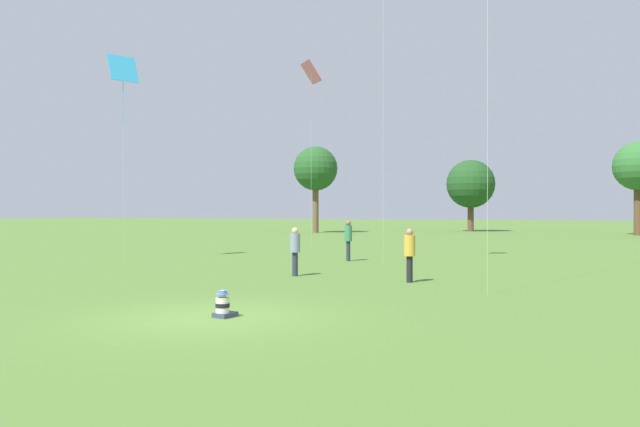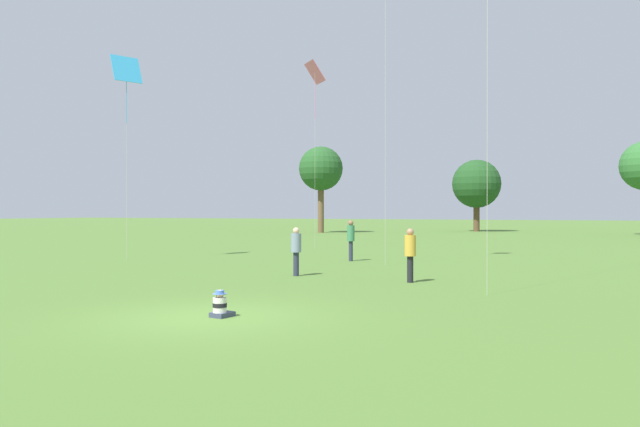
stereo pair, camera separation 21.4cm
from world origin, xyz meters
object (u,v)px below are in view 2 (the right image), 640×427
object	(u,v)px
person_standing_0	(296,247)
person_standing_1	(351,236)
distant_tree_0	(477,184)
seated_toddler	(221,306)
distant_tree_2	(321,169)
kite_5	(126,73)
person_standing_2	(410,250)
kite_3	(315,75)

from	to	relation	value
person_standing_0	person_standing_1	xyz separation A→B (m)	(-0.56, 6.64, 0.10)
person_standing_0	distant_tree_0	size ratio (longest dim) A/B	0.21
seated_toddler	person_standing_1	xyz separation A→B (m)	(-2.72, 14.65, 0.85)
person_standing_1	distant_tree_2	bearing A→B (deg)	178.36
kite_5	distant_tree_2	distance (m)	36.42
person_standing_0	distant_tree_2	world-z (taller)	distant_tree_2
person_standing_1	seated_toddler	bearing A→B (deg)	-16.93
seated_toddler	distant_tree_2	bearing A→B (deg)	122.12
kite_5	distant_tree_0	bearing A→B (deg)	60.41
person_standing_2	kite_3	bearing A→B (deg)	-169.18
person_standing_1	kite_3	size ratio (longest dim) A/B	0.16
seated_toddler	kite_5	xyz separation A→B (m)	(-12.15, 11.12, 8.18)
person_standing_2	distant_tree_0	world-z (taller)	distant_tree_0
seated_toddler	kite_5	size ratio (longest dim) A/B	0.06
kite_3	distant_tree_0	xyz separation A→B (m)	(3.30, 35.15, -5.01)
person_standing_0	kite_3	xyz separation A→B (m)	(-5.69, 14.19, 9.14)
person_standing_1	person_standing_2	xyz separation A→B (m)	(4.62, -6.97, -0.09)
person_standing_1	person_standing_2	distance (m)	8.36
seated_toddler	distant_tree_2	distance (m)	50.79
distant_tree_2	person_standing_0	bearing A→B (deg)	-67.43
person_standing_1	distant_tree_0	xyz separation A→B (m)	(-1.83, 42.70, 4.02)
person_standing_1	kite_5	xyz separation A→B (m)	(-9.42, -3.53, 7.33)
kite_5	distant_tree_2	size ratio (longest dim) A/B	1.05
person_standing_2	distant_tree_2	xyz separation A→B (m)	(-20.25, 39.27, 5.45)
kite_3	person_standing_2	bearing A→B (deg)	-147.14
person_standing_0	person_standing_2	size ratio (longest dim) A/B	0.99
distant_tree_2	kite_5	bearing A→B (deg)	-80.18
seated_toddler	person_standing_0	world-z (taller)	person_standing_0
seated_toddler	distant_tree_0	distance (m)	57.73
seated_toddler	person_standing_1	world-z (taller)	person_standing_1
person_standing_2	kite_5	bearing A→B (deg)	-126.84
kite_3	distant_tree_2	bearing A→B (deg)	21.92
kite_3	kite_5	distance (m)	12.00
kite_3	distant_tree_0	distance (m)	35.66
person_standing_1	kite_5	bearing A→B (deg)	-96.92
distant_tree_0	distant_tree_2	distance (m)	17.32
kite_5	person_standing_2	bearing A→B (deg)	-34.01
person_standing_2	kite_3	distance (m)	19.73
kite_3	person_standing_0	bearing A→B (deg)	-159.19
seated_toddler	distant_tree_0	xyz separation A→B (m)	(-4.55, 57.34, 4.87)
person_standing_2	kite_3	size ratio (longest dim) A/B	0.15
seated_toddler	distant_tree_2	xyz separation A→B (m)	(-18.35, 46.95, 6.20)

